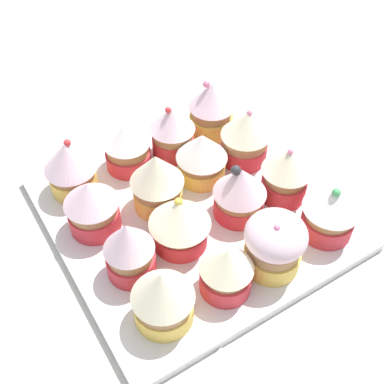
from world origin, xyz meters
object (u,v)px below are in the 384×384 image
at_px(cupcake_11, 127,146).
at_px(cupcake_13, 129,249).
at_px(cupcake_3, 211,108).
at_px(baking_tray, 192,212).
at_px(cupcake_14, 92,205).
at_px(cupcake_9, 180,222).
at_px(cupcake_2, 245,136).
at_px(cupcake_7, 172,130).
at_px(cupcake_1, 286,173).
at_px(cupcake_8, 226,269).
at_px(cupcake_10, 157,181).
at_px(cupcake_15, 70,166).
at_px(cupcake_12, 163,296).
at_px(cupcake_0, 331,210).
at_px(cupcake_6, 202,156).
at_px(cupcake_4, 274,243).
at_px(cupcake_5, 240,191).

xyz_separation_m(cupcake_11, cupcake_13, (-0.15, 0.07, 0.01)).
bearing_deg(cupcake_3, baking_tray, 138.09).
distance_m(cupcake_3, cupcake_14, 0.22).
height_order(cupcake_9, cupcake_13, cupcake_13).
xyz_separation_m(cupcake_2, cupcake_7, (0.06, 0.07, 0.00)).
relative_size(cupcake_1, cupcake_8, 1.18).
relative_size(cupcake_2, cupcake_9, 1.12).
relative_size(cupcake_9, cupcake_10, 0.86).
height_order(cupcake_1, cupcake_2, cupcake_2).
relative_size(cupcake_11, cupcake_15, 0.87).
distance_m(cupcake_1, cupcake_14, 0.23).
relative_size(cupcake_13, cupcake_15, 1.00).
height_order(cupcake_10, cupcake_12, cupcake_10).
height_order(cupcake_2, cupcake_15, same).
distance_m(cupcake_1, cupcake_13, 0.21).
bearing_deg(cupcake_15, baking_tray, -134.72).
bearing_deg(cupcake_3, cupcake_15, 91.52).
height_order(cupcake_11, cupcake_13, cupcake_13).
height_order(cupcake_3, cupcake_7, cupcake_3).
relative_size(cupcake_12, cupcake_14, 1.04).
xyz_separation_m(cupcake_1, cupcake_15, (0.14, 0.21, 0.00)).
height_order(cupcake_13, cupcake_14, cupcake_13).
bearing_deg(cupcake_8, cupcake_9, 7.36).
xyz_separation_m(cupcake_3, cupcake_15, (-0.01, 0.20, -0.00)).
height_order(baking_tray, cupcake_14, cupcake_14).
bearing_deg(cupcake_15, cupcake_8, -159.93).
relative_size(cupcake_0, cupcake_12, 0.97).
height_order(cupcake_3, cupcake_6, cupcake_3).
bearing_deg(cupcake_2, cupcake_13, 111.48).
bearing_deg(baking_tray, cupcake_9, 133.05).
bearing_deg(cupcake_13, cupcake_10, -45.92).
height_order(cupcake_11, cupcake_12, cupcake_12).
height_order(baking_tray, cupcake_15, cupcake_15).
relative_size(cupcake_4, cupcake_9, 1.08).
bearing_deg(cupcake_14, cupcake_4, -136.73).
bearing_deg(cupcake_2, cupcake_7, 51.35).
bearing_deg(cupcake_2, cupcake_6, 88.82).
xyz_separation_m(cupcake_2, cupcake_15, (0.07, 0.21, 0.00)).
height_order(cupcake_8, cupcake_9, cupcake_9).
height_order(cupcake_0, cupcake_12, cupcake_12).
bearing_deg(cupcake_0, cupcake_12, 89.28).
bearing_deg(cupcake_14, cupcake_7, -66.18).
relative_size(cupcake_2, cupcake_8, 1.20).
distance_m(cupcake_9, cupcake_10, 0.06).
xyz_separation_m(cupcake_2, cupcake_13, (-0.08, 0.20, 0.00)).
xyz_separation_m(cupcake_0, cupcake_15, (0.21, 0.22, 0.00)).
bearing_deg(cupcake_15, cupcake_5, -132.69).
height_order(cupcake_5, cupcake_6, cupcake_5).
xyz_separation_m(cupcake_0, cupcake_2, (0.15, 0.01, 0.00)).
bearing_deg(cupcake_3, cupcake_7, 100.17).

